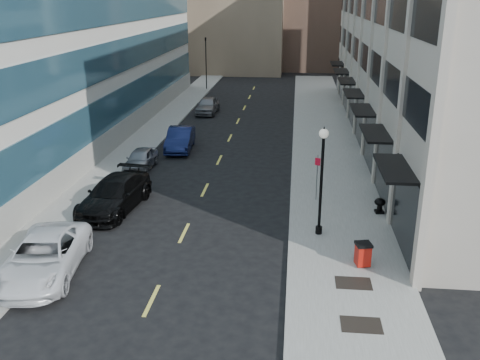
% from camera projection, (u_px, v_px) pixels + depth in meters
% --- Properties ---
extents(ground, '(160.00, 160.00, 0.00)m').
position_uv_depth(ground, '(136.00, 332.00, 18.09)').
color(ground, black).
rests_on(ground, ground).
extents(sidewalk_right, '(5.00, 80.00, 0.15)m').
position_uv_depth(sidewalk_right, '(329.00, 162.00, 36.11)').
color(sidewalk_right, gray).
rests_on(sidewalk_right, ground).
extents(sidewalk_left, '(3.00, 80.00, 0.15)m').
position_uv_depth(sidewalk_left, '(128.00, 156.00, 37.49)').
color(sidewalk_left, gray).
rests_on(sidewalk_left, ground).
extents(building_right, '(15.30, 46.50, 18.25)m').
position_uv_depth(building_right, '(462.00, 21.00, 38.82)').
color(building_right, '#B5A999').
rests_on(building_right, ground).
extents(building_left, '(16.14, 46.00, 20.00)m').
position_uv_depth(building_left, '(28.00, 5.00, 41.73)').
color(building_left, silver).
rests_on(building_left, ground).
extents(skyline_stone, '(10.00, 14.00, 20.00)m').
position_uv_depth(skyline_stone, '(391.00, 0.00, 75.01)').
color(skyline_stone, '#B5A999').
rests_on(skyline_stone, ground).
extents(grate_mid, '(1.40, 1.00, 0.01)m').
position_uv_depth(grate_mid, '(361.00, 325.00, 18.23)').
color(grate_mid, black).
rests_on(grate_mid, sidewalk_right).
extents(grate_far, '(1.40, 1.00, 0.01)m').
position_uv_depth(grate_far, '(353.00, 283.00, 20.86)').
color(grate_far, black).
rests_on(grate_far, sidewalk_right).
extents(road_centerline, '(0.15, 68.20, 0.01)m').
position_uv_depth(road_centerline, '(213.00, 174.00, 34.05)').
color(road_centerline, '#D8CC4C').
rests_on(road_centerline, ground).
extents(traffic_signal, '(0.66, 0.66, 6.98)m').
position_uv_depth(traffic_signal, '(206.00, 41.00, 61.83)').
color(traffic_signal, black).
rests_on(traffic_signal, ground).
extents(car_white_van, '(3.42, 6.17, 1.63)m').
position_uv_depth(car_white_van, '(44.00, 256.00, 21.56)').
color(car_white_van, white).
rests_on(car_white_van, ground).
extents(car_black_pickup, '(3.08, 6.13, 1.71)m').
position_uv_depth(car_black_pickup, '(115.00, 194.00, 28.11)').
color(car_black_pickup, black).
rests_on(car_black_pickup, ground).
extents(car_silver_sedan, '(1.66, 3.97, 1.34)m').
position_uv_depth(car_silver_sedan, '(141.00, 159.00, 34.76)').
color(car_silver_sedan, gray).
rests_on(car_silver_sedan, ground).
extents(car_blue_sedan, '(2.07, 5.02, 1.62)m').
position_uv_depth(car_blue_sedan, '(180.00, 139.00, 39.04)').
color(car_blue_sedan, '#121B46').
rests_on(car_blue_sedan, ground).
extents(car_grey_sedan, '(1.96, 4.65, 1.57)m').
position_uv_depth(car_grey_sedan, '(208.00, 105.00, 51.02)').
color(car_grey_sedan, slate).
rests_on(car_grey_sedan, ground).
extents(trash_bin, '(0.75, 0.77, 1.02)m').
position_uv_depth(trash_bin, '(363.00, 253.00, 22.06)').
color(trash_bin, '#B2150B').
rests_on(trash_bin, sidewalk_right).
extents(lamppost, '(0.43, 0.43, 5.18)m').
position_uv_depth(lamppost, '(322.00, 172.00, 24.21)').
color(lamppost, black).
rests_on(lamppost, sidewalk_right).
extents(sign_post, '(0.28, 0.15, 2.56)m').
position_uv_depth(sign_post, '(317.00, 171.00, 28.80)').
color(sign_post, slate).
rests_on(sign_post, sidewalk_right).
extents(urn_planter, '(0.57, 0.57, 0.79)m').
position_uv_depth(urn_planter, '(380.00, 204.00, 27.43)').
color(urn_planter, black).
rests_on(urn_planter, sidewalk_right).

